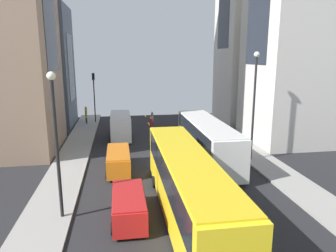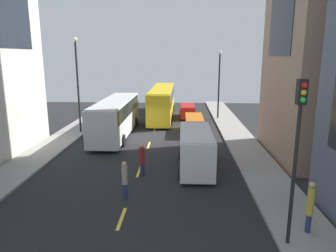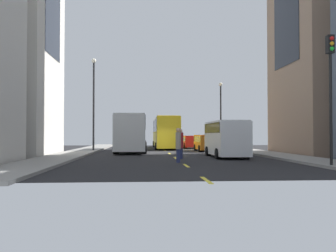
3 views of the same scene
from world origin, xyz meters
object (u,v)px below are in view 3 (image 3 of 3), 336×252
delivery_van_white (226,136)px  pedestrian_waiting_curb (178,144)px  city_bus_white (131,131)px  pedestrian_crossing_near (181,143)px  car_orange_0 (206,141)px  streetcar_yellow (165,131)px  traffic_light_near_corner (331,75)px  car_red_1 (190,141)px

delivery_van_white → pedestrian_waiting_curb: delivery_van_white is taller
city_bus_white → pedestrian_crossing_near: size_ratio=5.84×
city_bus_white → delivery_van_white: size_ratio=1.97×
pedestrian_crossing_near → pedestrian_waiting_curb: pedestrian_waiting_curb is taller
car_orange_0 → pedestrian_waiting_curb: size_ratio=2.33×
delivery_van_white → pedestrian_crossing_near: (-3.38, -1.22, -0.46)m
streetcar_yellow → traffic_light_near_corner: bearing=-76.0°
car_red_1 → pedestrian_waiting_curb: (-3.64, -21.94, 0.20)m
pedestrian_crossing_near → traffic_light_near_corner: (6.61, -7.22, 3.48)m
delivery_van_white → car_orange_0: (0.28, 9.92, -0.57)m
streetcar_yellow → delivery_van_white: streetcar_yellow is taller
streetcar_yellow → pedestrian_crossing_near: bearing=-90.2°
city_bus_white → car_orange_0: (7.30, 1.28, -1.06)m
delivery_van_white → pedestrian_waiting_curb: size_ratio=2.96×
delivery_van_white → pedestrian_crossing_near: size_ratio=2.97×
streetcar_yellow → pedestrian_waiting_curb: bearing=-91.5°
streetcar_yellow → car_orange_0: streetcar_yellow is taller
streetcar_yellow → traffic_light_near_corner: traffic_light_near_corner is taller
delivery_van_white → pedestrian_waiting_curb: (-3.87, -4.49, -0.42)m
city_bus_white → streetcar_yellow: bearing=67.7°
pedestrian_crossing_near → pedestrian_waiting_curb: bearing=-172.3°
city_bus_white → streetcar_yellow: (3.72, 9.09, 0.12)m
city_bus_white → car_orange_0: 7.49m
city_bus_white → traffic_light_near_corner: (10.26, -17.08, 2.53)m
car_orange_0 → pedestrian_crossing_near: size_ratio=2.34×
delivery_van_white → traffic_light_near_corner: traffic_light_near_corner is taller
streetcar_yellow → car_orange_0: 8.67m
delivery_van_white → pedestrian_crossing_near: 3.62m
city_bus_white → car_red_1: (6.79, 8.81, -1.12)m
delivery_van_white → pedestrian_waiting_curb: bearing=-130.7°
city_bus_white → streetcar_yellow: streetcar_yellow is taller
city_bus_white → car_red_1: bearing=52.4°
car_orange_0 → delivery_van_white: bearing=-91.6°
car_orange_0 → car_red_1: (-0.51, 7.53, -0.06)m
traffic_light_near_corner → city_bus_white: bearing=121.0°
car_red_1 → delivery_van_white: bearing=-89.2°
delivery_van_white → pedestrian_waiting_curb: 5.95m
pedestrian_waiting_curb → car_orange_0: bearing=-36.0°
city_bus_white → pedestrian_crossing_near: city_bus_white is taller
car_red_1 → pedestrian_crossing_near: bearing=-99.6°
streetcar_yellow → pedestrian_crossing_near: 18.98m
city_bus_white → pedestrian_crossing_near: (3.64, -9.87, -0.95)m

